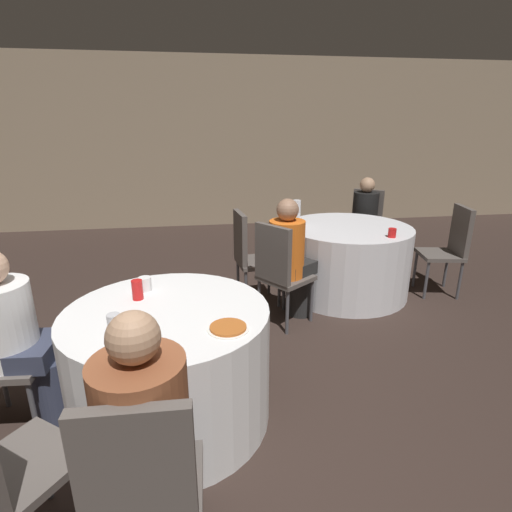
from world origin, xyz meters
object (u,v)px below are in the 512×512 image
at_px(table_near, 170,365).
at_px(chair_far_west, 249,251).
at_px(pizza_plate_near, 228,328).
at_px(person_orange_shirt, 292,261).
at_px(person_floral_shirt, 149,441).
at_px(soda_can_silver, 114,325).
at_px(bottle_far, 296,213).
at_px(person_white_shirt, 18,341).
at_px(soda_can_red, 137,290).
at_px(person_black_shirt, 363,224).
at_px(chair_far_northeast, 365,221).
at_px(chair_far_southwest, 279,267).
at_px(chair_far_east, 451,243).
at_px(table_far, 346,260).
at_px(chair_near_south, 143,485).

xyz_separation_m(table_near, chair_far_west, (0.69, 1.58, 0.19)).
bearing_deg(pizza_plate_near, table_near, 140.75).
xyz_separation_m(person_orange_shirt, person_floral_shirt, (-1.05, -2.02, 0.02)).
relative_size(soda_can_silver, bottle_far, 0.46).
relative_size(person_white_shirt, soda_can_red, 9.14).
bearing_deg(soda_can_silver, person_black_shirt, 47.65).
xyz_separation_m(chair_far_northeast, soda_can_red, (-2.52, -2.42, 0.24)).
bearing_deg(person_orange_shirt, pizza_plate_near, -61.74).
distance_m(pizza_plate_near, soda_can_red, 0.69).
distance_m(person_floral_shirt, pizza_plate_near, 0.69).
xyz_separation_m(person_white_shirt, person_black_shirt, (3.09, 2.39, -0.02)).
bearing_deg(person_floral_shirt, chair_far_southwest, 66.17).
bearing_deg(person_orange_shirt, chair_far_southwest, -90.00).
height_order(person_black_shirt, person_floral_shirt, person_floral_shirt).
distance_m(chair_far_west, soda_can_silver, 2.07).
relative_size(table_near, chair_far_southwest, 1.26).
bearing_deg(soda_can_red, person_orange_shirt, 39.47).
bearing_deg(soda_can_silver, chair_far_east, 30.20).
bearing_deg(bottle_far, person_floral_shirt, -114.95).
bearing_deg(bottle_far, chair_far_east, -11.51).
xyz_separation_m(table_near, person_black_shirt, (2.25, 2.46, 0.19)).
xyz_separation_m(table_near, person_white_shirt, (-0.84, 0.06, 0.21)).
distance_m(person_white_shirt, person_floral_shirt, 1.23).
height_order(table_far, bottle_far, bottle_far).
xyz_separation_m(chair_far_east, chair_far_west, (-2.12, 0.07, 0.00)).
distance_m(person_white_shirt, soda_can_red, 0.71).
bearing_deg(chair_far_west, soda_can_silver, -33.43).
distance_m(person_white_shirt, soda_can_silver, 0.73).
bearing_deg(person_orange_shirt, table_near, -77.37).
height_order(pizza_plate_near, bottle_far, bottle_far).
relative_size(person_orange_shirt, person_floral_shirt, 0.98).
xyz_separation_m(table_far, chair_far_east, (1.06, -0.20, 0.19)).
xyz_separation_m(table_far, person_white_shirt, (-2.60, -1.64, 0.21)).
height_order(chair_far_east, pizza_plate_near, chair_far_east).
bearing_deg(soda_can_silver, person_white_shirt, 152.14).
height_order(table_near, chair_near_south, chair_near_south).
relative_size(chair_far_west, pizza_plate_near, 4.29).
bearing_deg(chair_far_west, table_near, -30.41).
bearing_deg(person_floral_shirt, soda_can_silver, 111.12).
bearing_deg(person_floral_shirt, table_near, 90.00).
xyz_separation_m(table_near, pizza_plate_near, (0.34, -0.27, 0.37)).
relative_size(chair_far_east, person_floral_shirt, 0.81).
xyz_separation_m(chair_far_southwest, person_floral_shirt, (-0.91, -1.92, 0.04)).
bearing_deg(chair_near_south, person_orange_shirt, 65.81).
height_order(person_black_shirt, bottle_far, person_black_shirt).
bearing_deg(chair_far_east, pizza_plate_near, 136.32).
bearing_deg(person_white_shirt, chair_near_south, 41.51).
relative_size(table_far, chair_far_west, 1.39).
xyz_separation_m(pizza_plate_near, soda_can_red, (-0.51, 0.46, 0.05)).
xyz_separation_m(chair_near_south, person_white_shirt, (-0.82, 1.08, 0.02)).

